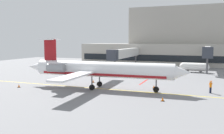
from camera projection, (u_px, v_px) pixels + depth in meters
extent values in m
cube|color=slate|center=(99.00, 88.00, 41.37)|extent=(120.00, 120.00, 0.10)
cube|color=yellow|center=(98.00, 88.00, 40.70)|extent=(108.00, 0.24, 0.01)
cube|color=red|center=(144.00, 81.00, 47.60)|extent=(0.30, 8.00, 0.01)
cube|color=#ADA89E|center=(162.00, 54.00, 82.52)|extent=(55.33, 11.77, 6.86)
cube|color=#9F9A91|center=(176.00, 26.00, 82.76)|extent=(31.38, 8.24, 12.38)
cube|color=black|center=(159.00, 58.00, 77.13)|extent=(53.12, 0.12, 2.05)
cube|color=silver|center=(127.00, 53.00, 69.57)|extent=(1.40, 21.52, 2.40)
cube|color=#2D333D|center=(112.00, 55.00, 58.75)|extent=(2.40, 2.00, 2.64)
cylinder|color=#4C4C51|center=(136.00, 60.00, 78.46)|extent=(0.44, 0.44, 3.26)
cylinder|color=#4C4C51|center=(115.00, 66.00, 60.63)|extent=(0.44, 0.44, 3.26)
cube|color=silver|center=(207.00, 51.00, 64.42)|extent=(1.40, 15.89, 2.40)
cube|color=#2D333D|center=(208.00, 53.00, 56.22)|extent=(2.40, 2.00, 2.64)
cylinder|color=#4C4C51|center=(207.00, 61.00, 70.74)|extent=(0.44, 0.44, 4.00)
cylinder|color=#4C4C51|center=(207.00, 66.00, 58.14)|extent=(0.44, 0.44, 4.00)
cylinder|color=white|center=(102.00, 69.00, 40.10)|extent=(23.44, 3.57, 2.54)
cube|color=maroon|center=(102.00, 73.00, 40.17)|extent=(21.09, 3.21, 0.46)
cone|color=white|center=(181.00, 72.00, 36.12)|extent=(2.90, 2.61, 2.49)
cone|color=white|center=(36.00, 67.00, 44.16)|extent=(3.40, 2.30, 2.16)
cube|color=white|center=(104.00, 67.00, 46.71)|extent=(2.80, 10.08, 0.28)
cube|color=white|center=(73.00, 76.00, 34.91)|extent=(2.80, 10.08, 0.28)
cylinder|color=gray|center=(68.00, 66.00, 44.33)|extent=(3.11, 1.53, 1.40)
cylinder|color=gray|center=(56.00, 68.00, 40.56)|extent=(3.11, 1.53, 1.40)
cube|color=maroon|center=(50.00, 50.00, 42.87)|extent=(2.30, 0.34, 3.65)
cube|color=white|center=(50.00, 39.00, 42.68)|extent=(1.96, 4.14, 0.20)
cylinder|color=#3F3F44|center=(156.00, 83.00, 37.48)|extent=(0.20, 0.20, 1.53)
cylinder|color=black|center=(156.00, 89.00, 37.59)|extent=(0.91, 0.39, 0.90)
cylinder|color=#3F3F44|center=(99.00, 78.00, 42.22)|extent=(0.20, 0.20, 1.53)
cylinder|color=black|center=(99.00, 84.00, 42.33)|extent=(0.91, 0.39, 0.90)
cylinder|color=#3F3F44|center=(92.00, 81.00, 39.11)|extent=(0.20, 0.20, 1.53)
cylinder|color=black|center=(92.00, 87.00, 39.21)|extent=(0.91, 0.39, 0.90)
cube|color=#E5B20C|center=(60.00, 69.00, 62.04)|extent=(3.26, 2.35, 0.64)
cube|color=#C3970A|center=(57.00, 66.00, 62.03)|extent=(1.52, 1.71, 1.02)
cylinder|color=black|center=(55.00, 71.00, 61.38)|extent=(0.75, 0.46, 0.70)
cylinder|color=black|center=(57.00, 70.00, 62.97)|extent=(0.75, 0.46, 0.70)
cylinder|color=black|center=(63.00, 71.00, 61.18)|extent=(0.75, 0.46, 0.70)
cylinder|color=black|center=(65.00, 70.00, 62.78)|extent=(0.75, 0.46, 0.70)
cube|color=#19389E|center=(100.00, 67.00, 69.42)|extent=(3.07, 3.65, 0.49)
cube|color=navy|center=(100.00, 64.00, 70.21)|extent=(2.07, 1.87, 0.92)
cylinder|color=black|center=(97.00, 67.00, 70.45)|extent=(0.56, 0.75, 0.70)
cylinder|color=black|center=(103.00, 67.00, 70.61)|extent=(0.56, 0.75, 0.70)
cylinder|color=black|center=(97.00, 68.00, 68.27)|extent=(0.56, 0.75, 0.70)
cylinder|color=black|center=(104.00, 68.00, 68.43)|extent=(0.56, 0.75, 0.70)
cube|color=#E5B20C|center=(115.00, 70.00, 60.88)|extent=(3.53, 2.98, 0.69)
cube|color=#C3970A|center=(113.00, 66.00, 61.44)|extent=(1.82, 1.96, 0.97)
cylinder|color=black|center=(110.00, 71.00, 61.16)|extent=(0.75, 0.58, 0.70)
cylinder|color=black|center=(115.00, 71.00, 62.29)|extent=(0.75, 0.58, 0.70)
cylinder|color=black|center=(115.00, 72.00, 59.54)|extent=(0.75, 0.58, 0.70)
cylinder|color=black|center=(121.00, 71.00, 60.67)|extent=(0.75, 0.58, 0.70)
cylinder|color=white|center=(194.00, 67.00, 61.57)|extent=(5.37, 2.44, 2.05)
sphere|color=white|center=(205.00, 67.00, 60.45)|extent=(2.01, 2.01, 2.01)
sphere|color=white|center=(183.00, 66.00, 62.69)|extent=(2.01, 2.01, 2.01)
cube|color=#59595B|center=(187.00, 71.00, 62.26)|extent=(0.60, 1.84, 0.35)
cube|color=#59595B|center=(201.00, 72.00, 61.14)|extent=(0.60, 1.84, 0.35)
cylinder|color=#191E33|center=(211.00, 90.00, 37.04)|extent=(0.18, 0.18, 0.90)
cylinder|color=#191E33|center=(210.00, 90.00, 36.94)|extent=(0.18, 0.18, 0.90)
cylinder|color=orange|center=(211.00, 85.00, 36.91)|extent=(0.34, 0.34, 0.63)
sphere|color=tan|center=(211.00, 82.00, 36.86)|extent=(0.24, 0.24, 0.24)
cylinder|color=orange|center=(212.00, 83.00, 36.98)|extent=(0.31, 0.36, 0.50)
cylinder|color=#F2590C|center=(212.00, 81.00, 36.96)|extent=(0.06, 0.06, 0.28)
cylinder|color=orange|center=(210.00, 83.00, 36.75)|extent=(0.31, 0.36, 0.50)
cylinder|color=#F2590C|center=(210.00, 81.00, 36.73)|extent=(0.06, 0.06, 0.28)
cone|color=orange|center=(93.00, 81.00, 46.37)|extent=(0.36, 0.36, 0.55)
cube|color=black|center=(93.00, 82.00, 46.40)|extent=(0.47, 0.47, 0.04)
cone|color=orange|center=(154.00, 87.00, 40.89)|extent=(0.36, 0.36, 0.55)
cube|color=black|center=(154.00, 88.00, 40.92)|extent=(0.47, 0.47, 0.04)
cone|color=orange|center=(19.00, 86.00, 41.59)|extent=(0.36, 0.36, 0.55)
cube|color=black|center=(19.00, 87.00, 41.61)|extent=(0.47, 0.47, 0.04)
cone|color=orange|center=(163.00, 99.00, 32.11)|extent=(0.36, 0.36, 0.55)
cube|color=black|center=(163.00, 101.00, 32.14)|extent=(0.47, 0.47, 0.04)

